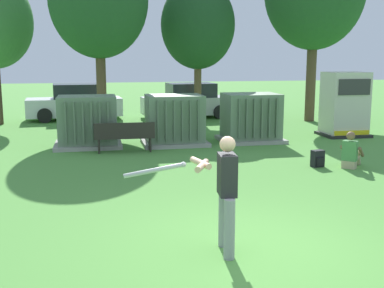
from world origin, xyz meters
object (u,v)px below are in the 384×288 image
park_bench (125,135)px  parked_car_left_of_center (189,102)px  seated_spectator (351,153)px  backpack (318,159)px  transformer_west (88,122)px  transformer_mid_east (251,118)px  generator_enclosure (345,105)px  batter (223,188)px  transformer_mid_west (174,120)px  parked_car_leftmost (75,103)px

park_bench → parked_car_left_of_center: (3.49, 7.87, 0.22)m
seated_spectator → backpack: (-0.80, 0.24, -0.16)m
transformer_west → transformer_mid_east: same height
transformer_west → park_bench: 1.67m
transformer_west → generator_enclosure: (9.08, 0.34, 0.35)m
park_bench → seated_spectator: bearing=-29.6°
park_bench → parked_car_left_of_center: size_ratio=0.42×
batter → parked_car_left_of_center: (2.58, 15.78, -0.22)m
transformer_west → generator_enclosure: bearing=2.1°
generator_enclosure → parked_car_left_of_center: bearing=125.6°
transformer_west → seated_spectator: size_ratio=2.18×
transformer_mid_east → batter: bearing=-110.6°
parked_car_left_of_center → seated_spectator: bearing=-79.1°
backpack → parked_car_left_of_center: size_ratio=0.10×
seated_spectator → parked_car_left_of_center: bearing=100.9°
transformer_mid_west → park_bench: transformer_mid_west is taller
transformer_west → backpack: size_ratio=4.77×
seated_spectator → parked_car_left_of_center: 11.26m
backpack → transformer_mid_west: bearing=127.9°
transformer_mid_west → transformer_mid_east: 2.63m
batter → backpack: size_ratio=3.95×
parked_car_leftmost → transformer_mid_east: bearing=-49.8°
seated_spectator → parked_car_leftmost: bearing=122.5°
generator_enclosure → backpack: size_ratio=5.23×
generator_enclosure → park_bench: (-8.00, -1.57, -0.60)m
transformer_mid_west → generator_enclosure: (6.30, 0.49, 0.35)m
backpack → parked_car_leftmost: parked_car_leftmost is taller
generator_enclosure → backpack: bearing=-125.1°
backpack → transformer_mid_east: bearing=96.9°
transformer_mid_east → backpack: bearing=-83.1°
transformer_mid_east → generator_enclosure: size_ratio=0.91×
backpack → park_bench: bearing=148.6°
transformer_mid_east → parked_car_leftmost: (-6.02, 7.13, -0.04)m
batter → parked_car_left_of_center: 15.99m
parked_car_left_of_center → transformer_mid_west: bearing=-104.8°
backpack → parked_car_leftmost: 12.99m
transformer_mid_east → generator_enclosure: generator_enclosure is taller
park_bench → transformer_mid_west: bearing=32.5°
transformer_mid_east → transformer_west: bearing=179.1°
transformer_west → backpack: transformer_west is taller
batter → seated_spectator: 6.70m
transformer_mid_west → seated_spectator: size_ratio=2.18×
batter → parked_car_leftmost: batter is taller
transformer_mid_east → seated_spectator: (1.29, -4.34, -0.41)m
generator_enclosure → seated_spectator: bearing=-116.5°
transformer_mid_east → batter: 9.69m
transformer_west → parked_car_left_of_center: (4.58, 6.63, -0.04)m
transformer_mid_east → park_bench: (-4.32, -1.15, -0.25)m
seated_spectator → batter: bearing=-134.9°
transformer_west → transformer_mid_west: (2.78, -0.16, 0.00)m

